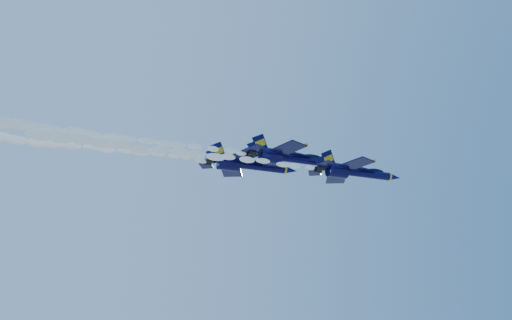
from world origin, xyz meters
name	(u,v)px	position (x,y,z in m)	size (l,w,h in m)	color
jet_lead	(354,172)	(17.65, -13.73, 148.19)	(16.79, 13.77, 6.24)	#090633
smoke_trail_jet_lead	(183,152)	(-12.96, -13.73, 147.79)	(46.87, 1.87, 1.68)	white
jet_second	(289,158)	(8.64, -5.54, 152.98)	(18.98, 15.57, 7.05)	#090633
smoke_trail_jet_second	(118,137)	(-22.90, -5.54, 152.56)	(46.87, 2.11, 1.90)	white
jet_third	(247,165)	(2.18, 0.69, 153.05)	(19.07, 15.64, 7.09)	#090633
smoke_trail_jet_third	(78,146)	(-29.40, 0.69, 152.62)	(46.87, 2.13, 1.91)	white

